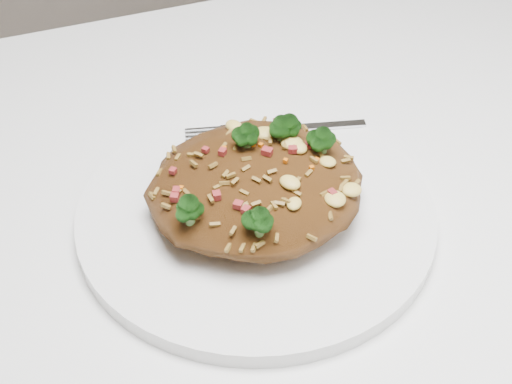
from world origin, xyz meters
The scene contains 4 objects.
dining_table centered at (0.00, 0.00, 0.66)m, with size 1.20×0.80×0.75m.
plate centered at (-0.11, 0.03, 0.76)m, with size 0.28×0.28×0.01m, color white.
fried_rice centered at (-0.11, 0.03, 0.79)m, with size 0.17×0.15×0.07m.
fork centered at (-0.05, 0.12, 0.77)m, with size 0.16×0.06×0.00m.
Camera 1 is at (-0.26, -0.35, 1.15)m, focal length 50.00 mm.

